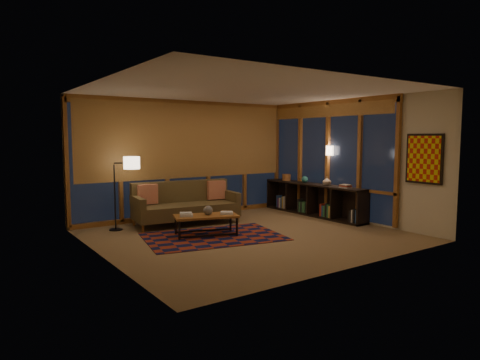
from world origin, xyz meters
TOP-DOWN VIEW (x-y plane):
  - floor at (0.00, 0.00)m, footprint 5.50×5.00m
  - ceiling at (0.00, 0.00)m, footprint 5.50×5.00m
  - walls at (0.00, 0.00)m, footprint 5.51×5.01m
  - window_wall_back at (0.00, 2.43)m, footprint 5.30×0.16m
  - window_wall_right at (2.68, 0.60)m, footprint 0.16×3.70m
  - wall_art at (2.71, -1.85)m, footprint 0.06×0.74m
  - wall_sconce at (2.62, 0.45)m, footprint 0.12×0.18m
  - sofa at (-0.50, 1.59)m, footprint 2.27×1.14m
  - pillow_left at (-1.25, 1.87)m, footprint 0.41×0.14m
  - pillow_right at (0.31, 1.69)m, footprint 0.43×0.19m
  - area_rug at (-0.63, 0.26)m, footprint 2.78×2.13m
  - coffee_table at (-0.69, 0.43)m, footprint 1.29×0.88m
  - book_stack_a at (-1.06, 0.53)m, footprint 0.29×0.27m
  - book_stack_b at (-0.31, 0.29)m, footprint 0.33×0.32m
  - ceramic_pot at (-0.65, 0.43)m, footprint 0.24×0.24m
  - floor_lamp at (-1.93, 1.89)m, footprint 0.56×0.44m
  - bookshelf at (2.49, 0.84)m, footprint 0.40×3.02m
  - basket at (2.47, 1.78)m, footprint 0.27×0.27m
  - teal_bowl at (2.49, 1.13)m, footprint 0.18×0.18m
  - vase at (2.49, 0.40)m, footprint 0.21×0.21m
  - shelf_book_stack at (2.49, -0.16)m, footprint 0.21×0.26m

SIDE VIEW (x-z plane):
  - floor at x=0.00m, z-range -0.01..0.01m
  - area_rug at x=-0.63m, z-range 0.00..0.01m
  - coffee_table at x=-0.69m, z-range 0.00..0.39m
  - bookshelf at x=2.49m, z-range 0.00..0.76m
  - book_stack_b at x=-0.31m, z-range 0.39..0.45m
  - book_stack_a at x=-1.06m, z-range 0.39..0.46m
  - sofa at x=-0.50m, z-range 0.00..0.89m
  - ceramic_pot at x=-0.65m, z-range 0.39..0.57m
  - pillow_left at x=-1.25m, z-range 0.45..0.85m
  - pillow_right at x=0.31m, z-range 0.45..0.86m
  - floor_lamp at x=-1.93m, z-range 0.00..1.48m
  - shelf_book_stack at x=2.49m, z-range 0.76..0.82m
  - teal_bowl at x=2.49m, z-range 0.76..0.92m
  - basket at x=2.47m, z-range 0.76..0.92m
  - vase at x=2.49m, z-range 0.76..0.96m
  - walls at x=0.00m, z-range 0.00..2.70m
  - window_wall_back at x=0.00m, z-range 0.05..2.65m
  - window_wall_right at x=2.68m, z-range 0.05..2.65m
  - wall_art at x=2.71m, z-range 0.98..1.92m
  - wall_sconce at x=2.62m, z-range 1.44..1.66m
  - ceiling at x=0.00m, z-range 2.70..2.71m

